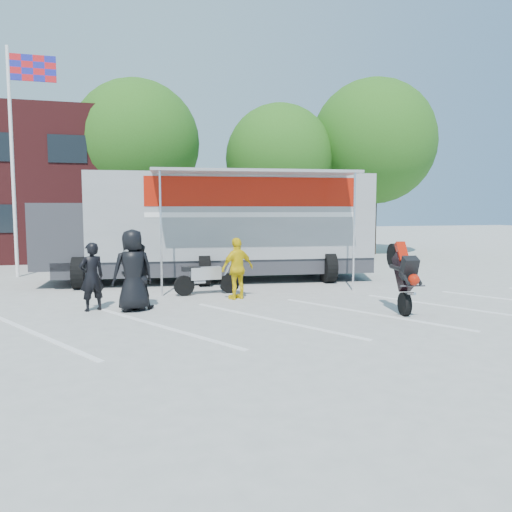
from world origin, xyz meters
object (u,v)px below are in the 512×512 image
parked_motorcycle (207,294)px  spectator_leather_c (138,276)px  transporter_truck (217,280)px  spectator_hivis (237,268)px  flagpole (19,133)px  tree_left (136,144)px  tree_right (373,142)px  stunt_bike_rider (395,310)px  tree_mid (279,159)px  spectator_leather_a (133,270)px  spectator_leather_b (92,277)px

parked_motorcycle → spectator_leather_c: size_ratio=1.21×
transporter_truck → parked_motorcycle: 2.74m
spectator_hivis → spectator_leather_c: bearing=-7.5°
flagpole → tree_left: 7.37m
flagpole → tree_left: size_ratio=0.93×
tree_left → spectator_leather_c: 13.82m
transporter_truck → tree_left: bearing=110.1°
tree_left → tree_right: tree_right is taller
parked_motorcycle → flagpole: bearing=40.8°
flagpole → tree_right: bearing=15.5°
tree_left → spectator_leather_c: size_ratio=5.40×
tree_left → tree_right: size_ratio=0.95×
tree_right → stunt_bike_rider: size_ratio=5.04×
spectator_leather_c → tree_right: bearing=-132.3°
tree_mid → transporter_truck: 10.41m
parked_motorcycle → spectator_leather_a: 2.92m
flagpole → tree_left: (4.24, 6.00, 0.51)m
spectator_leather_a → spectator_leather_b: spectator_leather_a is taller
tree_right → transporter_truck: bearing=-143.3°
tree_right → spectator_leather_c: tree_right is taller
flagpole → transporter_truck: bearing=-23.6°
flagpole → spectator_hivis: size_ratio=4.80×
parked_motorcycle → spectator_leather_c: (-1.98, -1.54, 0.80)m
tree_left → parked_motorcycle: bearing=-83.1°
tree_left → transporter_truck: bearing=-76.0°
parked_motorcycle → spectator_hivis: (0.67, -0.92, 0.83)m
tree_mid → spectator_leather_b: size_ratio=4.68×
spectator_leather_b → spectator_hivis: size_ratio=0.99×
flagpole → transporter_truck: flagpole is taller
transporter_truck → spectator_leather_a: spectator_leather_a is taller
transporter_truck → spectator_leather_a: 5.35m
spectator_hivis → spectator_leather_b: bearing=-11.9°
tree_right → stunt_bike_rider: tree_right is taller
tree_right → spectator_leather_c: bearing=-137.7°
parked_motorcycle → spectator_leather_c: bearing=122.5°
tree_right → spectator_hivis: (-9.95, -10.85, -5.04)m
tree_left → spectator_hivis: 13.38m
tree_right → spectator_hivis: tree_right is taller
tree_right → spectator_leather_c: (-12.60, -11.46, -5.08)m
tree_right → spectator_leather_b: bearing=-140.1°
tree_mid → tree_right: (5.00, -0.50, 0.93)m
parked_motorcycle → spectator_leather_b: size_ratio=1.18×
tree_mid → transporter_truck: size_ratio=0.68×
tree_left → tree_mid: bearing=-8.1°
flagpole → transporter_truck: size_ratio=0.71×
tree_left → spectator_leather_a: (-0.71, -13.19, -4.59)m
tree_left → spectator_hivis: size_ratio=5.18×
flagpole → spectator_leather_b: flagpole is taller
flagpole → tree_right: 16.88m
transporter_truck → spectator_leather_c: transporter_truck is taller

